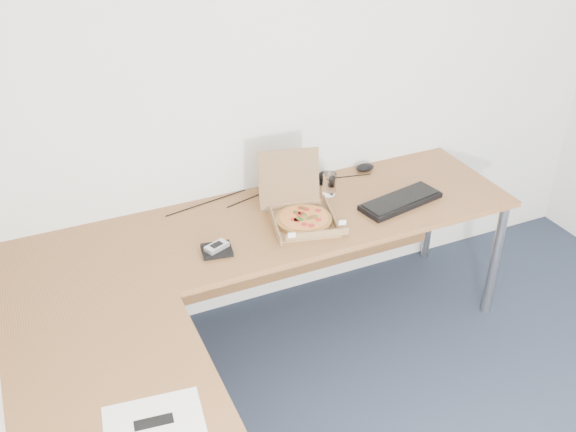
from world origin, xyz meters
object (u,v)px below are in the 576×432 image
desk (237,295)px  drinking_glass (329,184)px  keyboard (401,201)px  wallet (217,250)px  pizza_box (302,215)px

desk → drinking_glass: size_ratio=20.50×
keyboard → wallet: 0.99m
pizza_box → desk: bearing=-128.8°
desk → keyboard: bearing=17.4°
desk → pizza_box: 0.60m
desk → drinking_glass: (0.72, 0.55, 0.09)m
desk → pizza_box: size_ratio=7.14×
keyboard → desk: bearing=-173.5°
pizza_box → keyboard: 0.53m
pizza_box → drinking_glass: pizza_box is taller
desk → keyboard: keyboard is taller
pizza_box → keyboard: bearing=8.1°
drinking_glass → wallet: 0.75m
desk → wallet: (0.02, 0.29, 0.04)m
pizza_box → drinking_glass: size_ratio=2.87×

